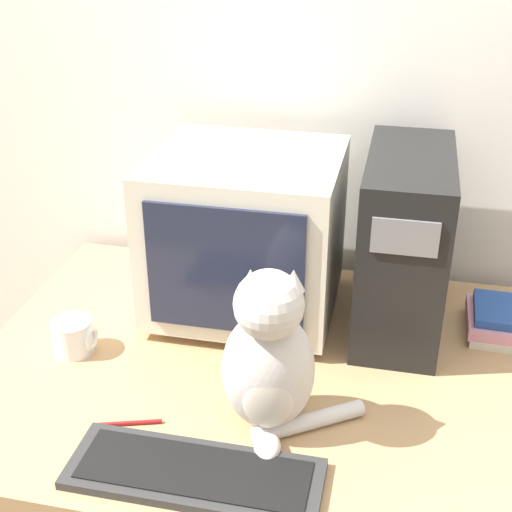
{
  "coord_description": "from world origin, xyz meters",
  "views": [
    {
      "loc": [
        0.26,
        -0.81,
        1.68
      ],
      "look_at": [
        -0.03,
        0.51,
        0.98
      ],
      "focal_mm": 50.0,
      "sensor_mm": 36.0,
      "label": 1
    }
  ],
  "objects": [
    {
      "name": "book_stack",
      "position": [
        0.52,
        0.74,
        0.75
      ],
      "size": [
        0.16,
        0.18,
        0.07
      ],
      "color": "beige",
      "rests_on": "desk"
    },
    {
      "name": "crt_monitor",
      "position": [
        -0.1,
        0.72,
        0.93
      ],
      "size": [
        0.45,
        0.42,
        0.41
      ],
      "color": "beige",
      "rests_on": "desk"
    },
    {
      "name": "cat",
      "position": [
        0.04,
        0.29,
        0.88
      ],
      "size": [
        0.3,
        0.23,
        0.37
      ],
      "rotation": [
        0.0,
        0.0,
        0.19
      ],
      "color": "silver",
      "rests_on": "desk"
    },
    {
      "name": "keyboard",
      "position": [
        -0.06,
        0.12,
        0.72
      ],
      "size": [
        0.47,
        0.17,
        0.02
      ],
      "color": "#2D2D2D",
      "rests_on": "desk"
    },
    {
      "name": "wall_back",
      "position": [
        0.0,
        1.04,
        1.25
      ],
      "size": [
        7.0,
        0.05,
        2.5
      ],
      "color": "silver",
      "rests_on": "ground_plane"
    },
    {
      "name": "desk",
      "position": [
        0.0,
        0.49,
        0.36
      ],
      "size": [
        1.34,
        0.98,
        0.71
      ],
      "color": "tan",
      "rests_on": "ground_plane"
    },
    {
      "name": "mug",
      "position": [
        -0.45,
        0.45,
        0.75
      ],
      "size": [
        0.1,
        0.09,
        0.08
      ],
      "color": "white",
      "rests_on": "desk"
    },
    {
      "name": "pen",
      "position": [
        -0.24,
        0.23,
        0.72
      ],
      "size": [
        0.13,
        0.05,
        0.01
      ],
      "color": "maroon",
      "rests_on": "desk"
    },
    {
      "name": "computer_tower",
      "position": [
        0.27,
        0.74,
        0.93
      ],
      "size": [
        0.2,
        0.44,
        0.43
      ],
      "color": "black",
      "rests_on": "desk"
    }
  ]
}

